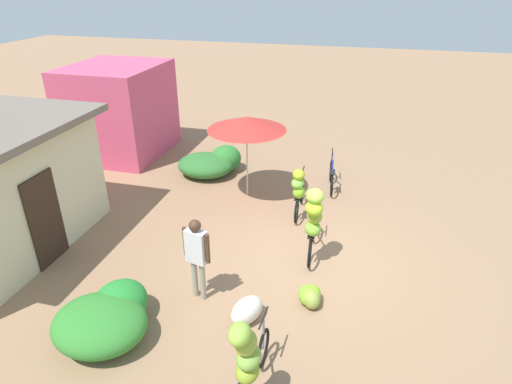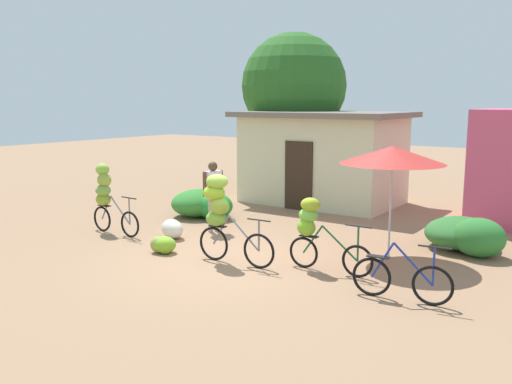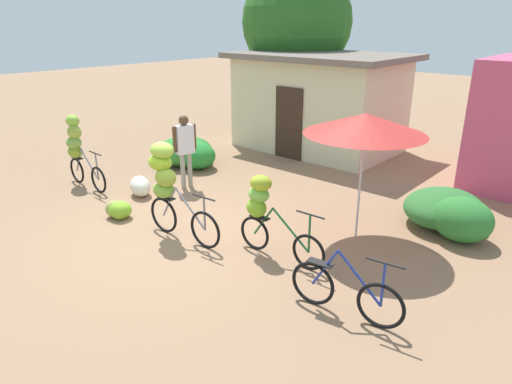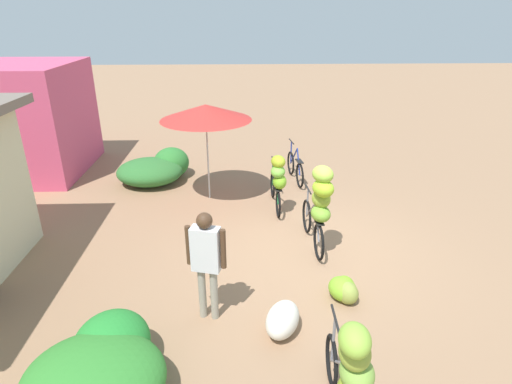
# 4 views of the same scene
# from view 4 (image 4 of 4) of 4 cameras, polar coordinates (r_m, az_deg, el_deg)

# --- Properties ---
(ground_plane) EXTENTS (60.00, 60.00, 0.00)m
(ground_plane) POSITION_cam_4_polar(r_m,az_deg,el_deg) (8.18, 7.63, -7.72)
(ground_plane) COLOR #977153
(shop_pink) EXTENTS (3.20, 2.80, 2.94)m
(shop_pink) POSITION_cam_4_polar(r_m,az_deg,el_deg) (13.18, -28.46, 8.62)
(shop_pink) COLOR #D14C72
(shop_pink) RESTS_ON ground
(hedge_bush_front_left) EXTENTS (1.41, 1.61, 0.74)m
(hedge_bush_front_left) POSITION_cam_4_polar(r_m,az_deg,el_deg) (5.50, -20.97, -22.60)
(hedge_bush_front_left) COLOR #327F2E
(hedge_bush_front_left) RESTS_ON ground
(hedge_bush_front_right) EXTENTS (1.08, 0.94, 0.71)m
(hedge_bush_front_right) POSITION_cam_4_polar(r_m,az_deg,el_deg) (5.88, -18.87, -18.90)
(hedge_bush_front_right) COLOR #278731
(hedge_bush_front_right) RESTS_ON ground
(hedge_bush_mid) EXTENTS (1.45, 1.69, 0.66)m
(hedge_bush_mid) POSITION_cam_4_polar(r_m,az_deg,el_deg) (11.33, -14.14, 2.67)
(hedge_bush_mid) COLOR #307132
(hedge_bush_mid) RESTS_ON ground
(hedge_bush_by_door) EXTENTS (1.04, 0.94, 0.80)m
(hedge_bush_by_door) POSITION_cam_4_polar(r_m,az_deg,el_deg) (11.68, -11.34, 3.92)
(hedge_bush_by_door) COLOR #2F7C32
(hedge_bush_by_door) RESTS_ON ground
(market_umbrella) EXTENTS (2.07, 2.07, 2.27)m
(market_umbrella) POSITION_cam_4_polar(r_m,az_deg,el_deg) (9.67, -6.80, 10.63)
(market_umbrella) COLOR beige
(market_umbrella) RESTS_ON ground
(bicycle_leftmost) EXTENTS (1.63, 0.43, 1.66)m
(bicycle_leftmost) POSITION_cam_4_polar(r_m,az_deg,el_deg) (4.55, 12.69, -22.72)
(bicycle_leftmost) COLOR black
(bicycle_leftmost) RESTS_ON ground
(bicycle_near_pile) EXTENTS (1.73, 0.47, 1.75)m
(bicycle_near_pile) POSITION_cam_4_polar(r_m,az_deg,el_deg) (7.62, 8.58, -1.27)
(bicycle_near_pile) COLOR black
(bicycle_near_pile) RESTS_ON ground
(bicycle_center_loaded) EXTENTS (1.69, 0.38, 1.37)m
(bicycle_center_loaded) POSITION_cam_4_polar(r_m,az_deg,el_deg) (9.23, 2.93, 1.80)
(bicycle_center_loaded) COLOR black
(bicycle_center_loaded) RESTS_ON ground
(bicycle_by_shop) EXTENTS (1.59, 0.27, 0.95)m
(bicycle_by_shop) POSITION_cam_4_polar(r_m,az_deg,el_deg) (11.24, 5.29, 3.27)
(bicycle_by_shop) COLOR black
(bicycle_by_shop) RESTS_ON ground
(banana_pile_on_ground) EXTENTS (0.65, 0.58, 0.35)m
(banana_pile_on_ground) POSITION_cam_4_polar(r_m,az_deg,el_deg) (6.92, 11.82, -12.73)
(banana_pile_on_ground) COLOR #7BB227
(banana_pile_on_ground) RESTS_ON ground
(produce_sack) EXTENTS (0.82, 0.68, 0.44)m
(produce_sack) POSITION_cam_4_polar(r_m,az_deg,el_deg) (6.17, 3.60, -16.79)
(produce_sack) COLOR silver
(produce_sack) RESTS_ON ground
(person_vendor) EXTENTS (0.29, 0.56, 1.71)m
(person_vendor) POSITION_cam_4_polar(r_m,az_deg,el_deg) (5.98, -6.73, -8.52)
(person_vendor) COLOR gray
(person_vendor) RESTS_ON ground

